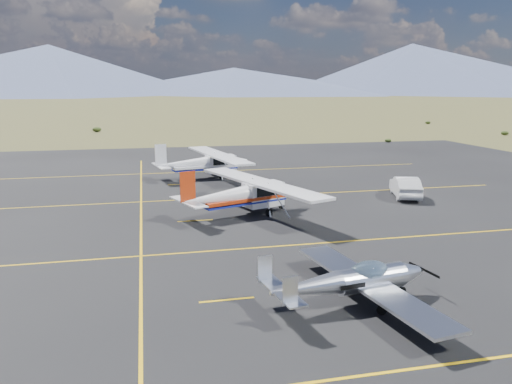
{
  "coord_description": "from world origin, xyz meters",
  "views": [
    {
      "loc": [
        -5.64,
        -19.94,
        7.49
      ],
      "look_at": [
        0.46,
        7.09,
        1.6
      ],
      "focal_mm": 35.0,
      "sensor_mm": 36.0,
      "label": 1
    }
  ],
  "objects_px": {
    "aircraft_cessna": "(244,194)",
    "sedan": "(405,187)",
    "aircraft_plain": "(205,162)",
    "aircraft_low_wing": "(354,281)"
  },
  "relations": [
    {
      "from": "aircraft_cessna",
      "to": "sedan",
      "type": "xyz_separation_m",
      "value": [
        11.82,
        2.44,
        -0.59
      ]
    },
    {
      "from": "aircraft_cessna",
      "to": "aircraft_plain",
      "type": "bearing_deg",
      "value": 73.29
    },
    {
      "from": "aircraft_low_wing",
      "to": "sedan",
      "type": "relative_size",
      "value": 1.93
    },
    {
      "from": "aircraft_low_wing",
      "to": "aircraft_plain",
      "type": "distance_m",
      "value": 25.58
    },
    {
      "from": "aircraft_cessna",
      "to": "aircraft_low_wing",
      "type": "bearing_deg",
      "value": -104.42
    },
    {
      "from": "aircraft_cessna",
      "to": "aircraft_plain",
      "type": "xyz_separation_m",
      "value": [
        -0.77,
        12.57,
        0.02
      ]
    },
    {
      "from": "aircraft_cessna",
      "to": "aircraft_plain",
      "type": "height_order",
      "value": "aircraft_plain"
    },
    {
      "from": "sedan",
      "to": "aircraft_plain",
      "type": "bearing_deg",
      "value": -20.2
    },
    {
      "from": "aircraft_low_wing",
      "to": "aircraft_cessna",
      "type": "distance_m",
      "value": 12.99
    },
    {
      "from": "sedan",
      "to": "aircraft_low_wing",
      "type": "bearing_deg",
      "value": 74.23
    }
  ]
}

